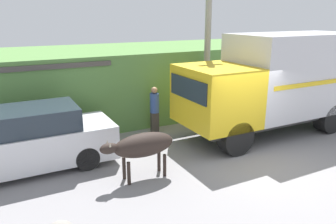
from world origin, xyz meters
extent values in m
plane|color=gray|center=(0.00, 0.00, 0.00)|extent=(60.00, 60.00, 0.00)
cube|color=#568442|center=(0.00, 6.28, 1.38)|extent=(32.00, 5.01, 2.76)
cube|color=#8CC69E|center=(-5.26, 5.07, 1.23)|extent=(4.42, 2.40, 2.46)
cube|color=#4C4742|center=(-5.26, 5.07, 2.54)|extent=(4.72, 2.70, 0.16)
cube|color=#2D2D2D|center=(2.08, 1.40, 0.62)|extent=(6.21, 1.90, 0.18)
cube|color=gold|center=(-0.28, 1.40, 1.63)|extent=(2.03, 2.37, 1.84)
cube|color=#232D38|center=(-1.31, 1.40, 1.96)|extent=(0.04, 2.02, 0.64)
cube|color=#BCBCC1|center=(3.10, 1.40, 2.09)|extent=(4.73, 2.37, 2.76)
cube|color=gold|center=(3.10, 0.20, 1.95)|extent=(4.25, 0.03, 0.14)
cylinder|color=black|center=(-0.18, 0.48, 0.53)|extent=(1.06, 0.52, 1.06)
cylinder|color=black|center=(4.04, 0.48, 0.53)|extent=(1.06, 0.52, 1.06)
ellipsoid|color=#2D231E|center=(-3.22, 0.33, 0.91)|extent=(1.61, 0.62, 0.62)
ellipsoid|color=#2D231E|center=(-4.14, 0.33, 0.99)|extent=(0.46, 0.27, 0.27)
cone|color=#B7AD93|center=(-4.14, 0.22, 1.12)|extent=(0.06, 0.06, 0.11)
cone|color=#B7AD93|center=(-4.14, 0.43, 1.12)|extent=(0.06, 0.06, 0.11)
cylinder|color=#2D231E|center=(-3.72, 0.16, 0.30)|extent=(0.09, 0.09, 0.60)
cylinder|color=#2D231E|center=(-3.72, 0.50, 0.30)|extent=(0.09, 0.09, 0.60)
cylinder|color=#2D231E|center=(-2.73, 0.16, 0.30)|extent=(0.09, 0.09, 0.60)
cylinder|color=#2D231E|center=(-2.73, 0.50, 0.30)|extent=(0.09, 0.09, 0.60)
cube|color=silver|center=(-5.91, 2.24, 0.66)|extent=(4.79, 1.76, 0.95)
cube|color=#232D38|center=(-5.79, 2.24, 1.43)|extent=(2.63, 1.62, 0.59)
cylinder|color=black|center=(-4.42, 1.50, 0.33)|extent=(0.66, 0.28, 0.66)
cube|color=#38332D|center=(-1.57, 3.20, 0.39)|extent=(0.28, 0.19, 0.79)
cylinder|color=#334C8C|center=(-1.57, 3.20, 1.13)|extent=(0.33, 0.33, 0.68)
sphere|color=#A87A56|center=(-1.57, 3.20, 1.58)|extent=(0.23, 0.23, 0.23)
cylinder|color=gray|center=(0.72, 3.41, 3.31)|extent=(0.23, 0.23, 6.62)
camera|label=1|loc=(-6.25, -6.79, 4.06)|focal=35.00mm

